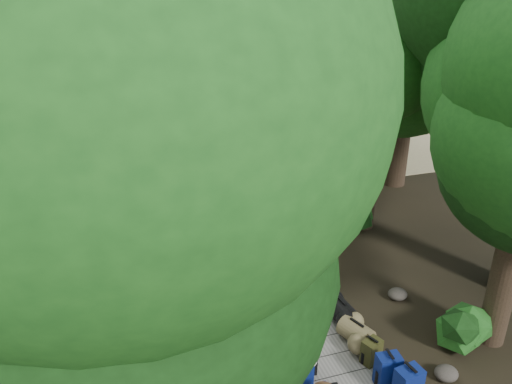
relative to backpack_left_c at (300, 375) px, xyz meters
name	(u,v)px	position (x,y,z in m)	size (l,w,h in m)	color
ground	(280,286)	(0.80, 3.14, -0.48)	(120.00, 120.00, 0.00)	black
sand_beach	(171,114)	(0.80, 19.14, -0.47)	(40.00, 22.00, 0.02)	tan
boardwalk	(265,262)	(0.80, 4.14, -0.42)	(2.00, 12.00, 0.12)	gray
backpack_left_c	(300,375)	(0.00, 0.00, 0.00)	(0.38, 0.27, 0.71)	navy
backpack_left_d	(285,344)	(0.07, 0.90, -0.10)	(0.34, 0.24, 0.51)	navy
backpack_right_b	(408,384)	(1.56, -0.73, 0.02)	(0.42, 0.29, 0.75)	navy
backpack_right_c	(388,369)	(1.46, -0.30, -0.02)	(0.39, 0.28, 0.67)	navy
backpack_right_d	(372,350)	(1.48, 0.26, -0.10)	(0.34, 0.25, 0.52)	#373716
duffel_right_khaki	(356,332)	(1.48, 0.83, -0.15)	(0.42, 0.63, 0.42)	olive
duffel_right_black	(340,310)	(1.49, 1.53, -0.13)	(0.44, 0.70, 0.44)	black
suitcase_on_boardwalk	(306,360)	(0.25, 0.36, -0.07)	(0.36, 0.20, 0.56)	black
lone_suitcase_on_sand	(217,160)	(1.25, 10.90, -0.14)	(0.40, 0.23, 0.62)	black
hat_white	(306,357)	(0.05, -0.05, 0.42)	(0.39, 0.39, 0.13)	silver
kayak	(109,149)	(-2.45, 13.79, -0.30)	(0.70, 3.20, 0.32)	red
sun_lounger	(284,133)	(4.70, 13.21, -0.14)	(0.63, 1.94, 0.63)	silver
tree_right_c	(376,82)	(4.06, 5.21, 3.57)	(4.67, 4.67, 8.09)	black
tree_right_d	(412,27)	(6.58, 7.65, 4.60)	(5.53, 5.53, 10.15)	black
tree_right_e	(311,38)	(4.68, 10.74, 4.02)	(4.99, 4.99, 8.99)	black
tree_right_f	(356,5)	(7.57, 13.10, 4.92)	(6.04, 6.04, 10.79)	black
tree_left_a	(147,265)	(-2.34, -1.22, 3.29)	(4.52, 4.52, 7.53)	black
tree_left_c	(84,78)	(-2.86, 5.85, 3.95)	(5.09, 5.09, 8.86)	black
tree_back_a	(143,17)	(-0.22, 18.43, 4.26)	(5.47, 5.47, 9.47)	black
tree_back_b	(199,23)	(2.43, 19.00, 3.90)	(4.90, 4.90, 8.76)	black
tree_back_c	(265,20)	(5.48, 18.06, 4.03)	(5.00, 5.00, 9.01)	black
tree_back_d	(28,47)	(-5.11, 17.22, 3.28)	(4.51, 4.51, 7.51)	black
palm_right_a	(300,77)	(3.90, 9.79, 2.87)	(3.92, 3.92, 6.68)	#124212
palm_right_b	(297,32)	(5.67, 14.44, 3.81)	(4.44, 4.44, 8.58)	#124212
palm_right_c	(240,50)	(3.59, 15.96, 2.97)	(4.33, 4.33, 6.88)	#124212
palm_left_a	(69,78)	(-3.32, 9.33, 3.36)	(4.83, 4.83, 7.68)	#124212
rock_left_b	(185,384)	(-1.81, 0.76, -0.37)	(0.37, 0.33, 0.20)	#4C473F
rock_left_c	(195,292)	(-1.12, 3.32, -0.35)	(0.47, 0.42, 0.26)	#4C473F
rock_left_d	(156,231)	(-1.55, 6.53, -0.39)	(0.31, 0.28, 0.17)	#4C473F
rock_right_a	(446,373)	(2.60, -0.40, -0.36)	(0.43, 0.38, 0.23)	#4C473F
rock_right_b	(398,294)	(3.09, 1.91, -0.36)	(0.43, 0.39, 0.24)	#4C473F
rock_right_c	(322,236)	(2.67, 4.89, -0.39)	(0.30, 0.27, 0.17)	#4C473F
rock_right_d	(311,200)	(3.22, 6.93, -0.30)	(0.63, 0.56, 0.34)	#4C473F
shrub_left_b	(184,265)	(-1.20, 4.05, -0.07)	(0.90, 0.90, 0.81)	#1A5118
shrub_left_c	(136,199)	(-1.93, 7.98, -0.02)	(1.02, 1.02, 0.92)	#1A5118
shrub_right_a	(460,326)	(3.35, 0.25, -0.02)	(1.01, 1.01, 0.91)	#1A5118
shrub_right_b	(353,212)	(3.68, 5.16, 0.05)	(1.16, 1.16, 1.05)	#1A5118
shrub_right_c	(279,174)	(2.84, 8.79, -0.09)	(0.85, 0.85, 0.76)	#1A5118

